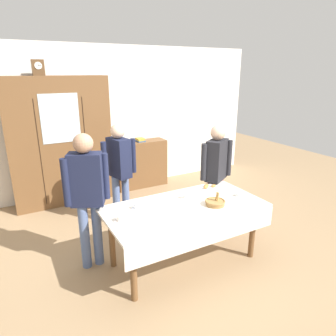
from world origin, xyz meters
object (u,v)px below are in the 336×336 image
(pastry_plate, at_px, (209,188))
(person_behind_table_right, at_px, (87,189))
(person_near_right_end, at_px, (216,168))
(tea_cup_near_left, at_px, (240,194))
(book_stack, at_px, (140,140))
(mantel_clock, at_px, (38,68))
(dining_table, at_px, (186,215))
(tea_cup_near_right, at_px, (186,196))
(spoon_near_right, at_px, (153,200))
(tea_cup_center, at_px, (120,219))
(bookshelf_low, at_px, (141,164))
(bread_basket, at_px, (215,202))
(spoon_near_left, at_px, (171,203))
(tea_cup_front_edge, at_px, (137,207))
(wall_cabinet, at_px, (61,142))
(person_behind_table_left, at_px, (119,165))

(pastry_plate, height_order, person_behind_table_right, person_behind_table_right)
(pastry_plate, bearing_deg, person_near_right_end, 38.18)
(tea_cup_near_left, relative_size, pastry_plate, 0.46)
(book_stack, xyz_separation_m, person_behind_table_right, (-1.59, -2.14, 0.03))
(mantel_clock, bearing_deg, dining_table, -66.83)
(dining_table, bearing_deg, person_near_right_end, 32.75)
(tea_cup_near_right, bearing_deg, spoon_near_right, 159.09)
(tea_cup_center, distance_m, spoon_near_right, 0.62)
(book_stack, relative_size, tea_cup_near_left, 1.48)
(bookshelf_low, height_order, tea_cup_center, bookshelf_low)
(bread_basket, bearing_deg, pastry_plate, 61.09)
(tea_cup_center, bearing_deg, person_behind_table_right, 114.58)
(tea_cup_center, bearing_deg, spoon_near_right, 30.43)
(spoon_near_left, bearing_deg, tea_cup_front_edge, 171.92)
(tea_cup_front_edge, xyz_separation_m, pastry_plate, (1.09, 0.11, -0.01))
(wall_cabinet, height_order, spoon_near_right, wall_cabinet)
(tea_cup_near_right, distance_m, person_near_right_end, 0.80)
(spoon_near_left, bearing_deg, person_behind_table_left, 100.38)
(wall_cabinet, height_order, bookshelf_low, wall_cabinet)
(tea_cup_center, relative_size, pastry_plate, 0.46)
(tea_cup_near_right, height_order, person_near_right_end, person_near_right_end)
(bookshelf_low, distance_m, spoon_near_right, 2.46)
(tea_cup_near_left, bearing_deg, spoon_near_left, 164.54)
(bread_basket, bearing_deg, wall_cabinet, 114.32)
(spoon_near_right, distance_m, person_behind_table_left, 1.00)
(wall_cabinet, distance_m, tea_cup_near_left, 3.15)
(dining_table, height_order, bread_basket, bread_basket)
(person_near_right_end, bearing_deg, tea_cup_center, -162.89)
(wall_cabinet, distance_m, person_behind_table_right, 2.10)
(pastry_plate, distance_m, person_behind_table_right, 1.60)
(person_behind_table_right, bearing_deg, spoon_near_right, -11.04)
(spoon_near_right, relative_size, spoon_near_left, 1.00)
(tea_cup_front_edge, relative_size, tea_cup_near_right, 1.00)
(mantel_clock, xyz_separation_m, tea_cup_near_left, (1.87, -2.66, -1.52))
(mantel_clock, height_order, tea_cup_center, mantel_clock)
(tea_cup_front_edge, height_order, tea_cup_near_right, same)
(bookshelf_low, relative_size, person_behind_table_right, 0.63)
(tea_cup_front_edge, height_order, tea_cup_center, same)
(pastry_plate, distance_m, person_near_right_end, 0.37)
(tea_cup_near_right, relative_size, pastry_plate, 0.46)
(mantel_clock, distance_m, tea_cup_near_right, 3.08)
(dining_table, bearing_deg, spoon_near_left, 120.74)
(pastry_plate, bearing_deg, tea_cup_near_left, -65.61)
(wall_cabinet, xyz_separation_m, tea_cup_front_edge, (0.38, -2.36, -0.31))
(pastry_plate, bearing_deg, dining_table, -149.94)
(spoon_near_right, bearing_deg, person_near_right_end, 9.64)
(mantel_clock, bearing_deg, bookshelf_low, 1.72)
(tea_cup_front_edge, bearing_deg, person_near_right_end, 12.93)
(bread_basket, height_order, person_near_right_end, person_near_right_end)
(bookshelf_low, bearing_deg, pastry_plate, -90.43)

